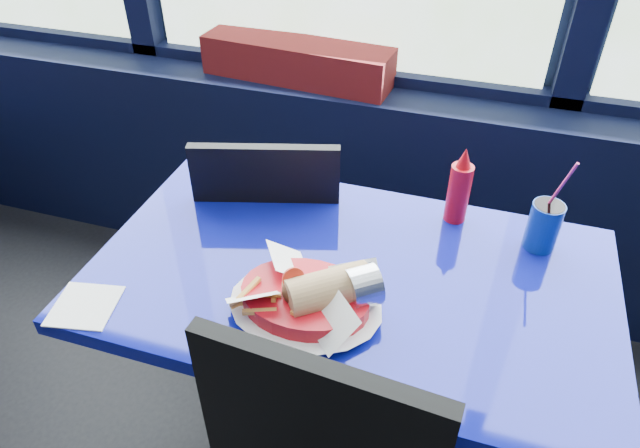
{
  "coord_description": "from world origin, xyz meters",
  "views": [
    {
      "loc": [
        0.53,
        1.05,
        1.65
      ],
      "look_at": [
        0.23,
        1.98,
        0.89
      ],
      "focal_mm": 32.0,
      "sensor_mm": 36.0,
      "label": 1
    }
  ],
  "objects": [
    {
      "name": "window_sill",
      "position": [
        0.0,
        2.87,
        0.4
      ],
      "size": [
        5.0,
        0.26,
        0.8
      ],
      "primitive_type": "cube",
      "color": "black",
      "rests_on": "ground"
    },
    {
      "name": "near_table",
      "position": [
        0.3,
        2.0,
        0.57
      ],
      "size": [
        1.2,
        0.7,
        0.75
      ],
      "color": "black",
      "rests_on": "ground"
    },
    {
      "name": "chair_near_back",
      "position": [
        0.04,
        2.32,
        0.53
      ],
      "size": [
        0.51,
        0.51,
        0.92
      ],
      "rotation": [
        0.0,
        0.0,
        3.42
      ],
      "color": "black",
      "rests_on": "ground"
    },
    {
      "name": "planter_box",
      "position": [
        -0.13,
        2.87,
        0.87
      ],
      "size": [
        0.69,
        0.23,
        0.14
      ],
      "primitive_type": "cube",
      "rotation": [
        0.0,
        0.0,
        -0.09
      ],
      "color": "maroon",
      "rests_on": "window_sill"
    },
    {
      "name": "food_basket",
      "position": [
        0.25,
        1.86,
        0.79
      ],
      "size": [
        0.33,
        0.33,
        0.11
      ],
      "rotation": [
        0.0,
        0.0,
        0.23
      ],
      "color": "red",
      "rests_on": "near_table"
    },
    {
      "name": "ketchup_bottle",
      "position": [
        0.51,
        2.28,
        0.84
      ],
      "size": [
        0.06,
        0.06,
        0.21
      ],
      "color": "red",
      "rests_on": "near_table"
    },
    {
      "name": "soda_cup",
      "position": [
        0.72,
        2.23,
        0.81
      ],
      "size": [
        0.08,
        0.08,
        0.26
      ],
      "rotation": [
        0.0,
        0.0,
        0.13
      ],
      "color": "navy",
      "rests_on": "near_table"
    },
    {
      "name": "napkin",
      "position": [
        -0.22,
        1.72,
        0.75
      ],
      "size": [
        0.16,
        0.16,
        0.0
      ],
      "primitive_type": "cube",
      "rotation": [
        0.0,
        0.0,
        0.2
      ],
      "color": "white",
      "rests_on": "near_table"
    }
  ]
}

